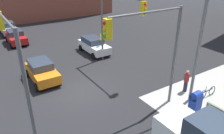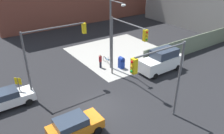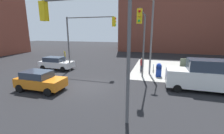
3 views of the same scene
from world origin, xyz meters
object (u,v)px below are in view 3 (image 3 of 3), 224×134
traffic_signal_ne_corner (142,34)px  bicycle_leaning_on_fence (153,68)px  sedan_orange (40,80)px  van_white_delivery (202,76)px  traffic_signal_se_corner (92,35)px  mailbox_blue (159,70)px  bicycle_at_crosswalk (61,65)px  pedestrian_crossing (142,65)px  sedan_white (56,63)px  traffic_signal_nw_corner (86,33)px  street_lamp_corner (151,33)px

traffic_signal_ne_corner → bicycle_leaning_on_fence: traffic_signal_ne_corner is taller
sedan_orange → bicycle_leaning_on_fence: (8.95, 9.11, -0.50)m
sedan_orange → van_white_delivery: (12.91, 3.71, 0.44)m
traffic_signal_ne_corner → traffic_signal_se_corner: bearing=-105.2°
mailbox_blue → bicycle_at_crosswalk: mailbox_blue is taller
pedestrian_crossing → van_white_delivery: bearing=167.7°
traffic_signal_se_corner → mailbox_blue: 10.86m
traffic_signal_se_corner → van_white_delivery: size_ratio=1.20×
sedan_orange → bicycle_at_crosswalk: bearing=113.6°
sedan_orange → bicycle_leaning_on_fence: bearing=45.5°
traffic_signal_ne_corner → bicycle_at_crosswalk: bearing=162.7°
sedan_white → van_white_delivery: bearing=-10.0°
traffic_signal_nw_corner → van_white_delivery: (11.71, -2.70, -3.39)m
sedan_orange → bicycle_at_crosswalk: 8.65m
sedan_white → sedan_orange: size_ratio=1.08×
bicycle_leaning_on_fence → traffic_signal_nw_corner: bearing=-160.8°
bicycle_at_crosswalk → traffic_signal_nw_corner: bearing=-17.9°
traffic_signal_ne_corner → street_lamp_corner: street_lamp_corner is taller
traffic_signal_nw_corner → street_lamp_corner: (7.33, 0.93, 0.03)m
van_white_delivery → sedan_white: bearing=170.0°
bicycle_at_crosswalk → mailbox_blue: bearing=-4.4°
traffic_signal_nw_corner → mailbox_blue: 9.23m
bicycle_leaning_on_fence → mailbox_blue: bearing=-74.7°
pedestrian_crossing → bicycle_at_crosswalk: size_ratio=0.97×
traffic_signal_nw_corner → mailbox_blue: traffic_signal_nw_corner is taller
mailbox_blue → van_white_delivery: (3.36, -3.20, 0.52)m
van_white_delivery → traffic_signal_ne_corner: bearing=172.5°
van_white_delivery → mailbox_blue: bearing=136.4°
van_white_delivery → bicycle_leaning_on_fence: size_ratio=3.09×
traffic_signal_nw_corner → sedan_orange: 7.56m
mailbox_blue → bicycle_leaning_on_fence: 2.32m
traffic_signal_nw_corner → street_lamp_corner: bearing=7.2°
mailbox_blue → pedestrian_crossing: size_ratio=0.84×
sedan_orange → sedan_white: bearing=116.4°
sedan_white → van_white_delivery: size_ratio=0.80×
van_white_delivery → pedestrian_crossing: size_ratio=3.17×
traffic_signal_nw_corner → street_lamp_corner: street_lamp_corner is taller
traffic_signal_nw_corner → pedestrian_crossing: 7.66m
mailbox_blue → sedan_orange: (-9.55, -6.91, 0.08)m
traffic_signal_se_corner → bicycle_at_crosswalk: traffic_signal_se_corner is taller
street_lamp_corner → mailbox_blue: 4.09m
mailbox_blue → sedan_orange: bearing=-144.1°
pedestrian_crossing → bicycle_at_crosswalk: 11.03m
traffic_signal_se_corner → street_lamp_corner: street_lamp_corner is taller
traffic_signal_nw_corner → bicycle_at_crosswalk: bearing=162.1°
traffic_signal_nw_corner → van_white_delivery: size_ratio=1.20×
mailbox_blue → bicycle_leaning_on_fence: bearing=105.3°
pedestrian_crossing → bicycle_leaning_on_fence: pedestrian_crossing is taller
pedestrian_crossing → sedan_white: bearing=38.7°
bicycle_at_crosswalk → pedestrian_crossing: bearing=2.6°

